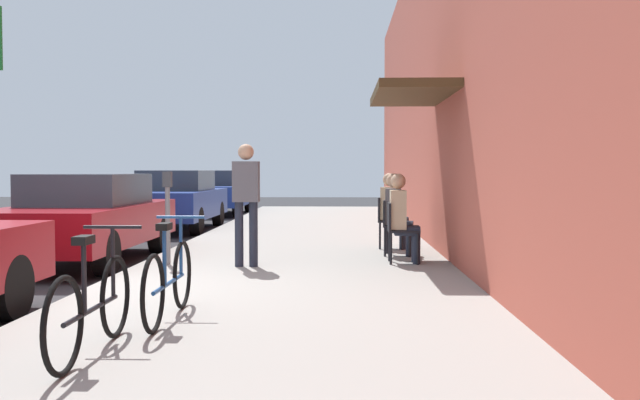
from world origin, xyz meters
name	(u,v)px	position (x,y,z in m)	size (l,w,h in m)	color
ground_plane	(83,300)	(0.00, 0.00, 0.00)	(60.00, 60.00, 0.00)	#2D2D30
sidewalk_slab	(294,270)	(2.25, 2.00, 0.06)	(4.50, 32.00, 0.12)	#9E9B93
building_facade	(468,49)	(4.65, 2.01, 3.12)	(1.40, 32.00, 6.25)	#BC5442
parked_car_1	(86,217)	(-1.10, 3.10, 0.73)	(1.80, 4.40, 1.40)	maroon
parked_car_2	(176,199)	(-1.10, 9.11, 0.75)	(1.80, 4.40, 1.45)	navy
parked_car_3	(219,192)	(-1.10, 15.19, 0.75)	(1.80, 4.40, 1.45)	navy
parking_meter	(168,211)	(0.45, 2.08, 0.89)	(0.12, 0.10, 1.32)	slate
bicycle_0	(92,305)	(1.11, -2.76, 0.48)	(0.46, 1.71, 0.90)	black
bicycle_1	(169,280)	(1.37, -1.58, 0.48)	(0.46, 1.71, 0.90)	black
cafe_chair_0	(398,228)	(3.73, 2.34, 0.62)	(0.45, 0.45, 0.87)	black
seated_patron_0	(402,215)	(3.79, 2.34, 0.82)	(0.43, 0.36, 1.29)	#232838
cafe_chair_1	(393,223)	(3.73, 3.26, 0.62)	(0.50, 0.50, 0.87)	black
seated_patron_1	(397,211)	(3.79, 3.25, 0.82)	(0.47, 0.41, 1.29)	#232838
cafe_chair_2	(389,219)	(3.73, 4.24, 0.62)	(0.55, 0.55, 0.87)	black
seated_patron_2	(392,208)	(3.79, 4.22, 0.82)	(0.51, 0.46, 1.29)	#232838
pedestrian_standing	(246,195)	(1.59, 1.89, 1.12)	(0.36, 0.22, 1.70)	#232838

